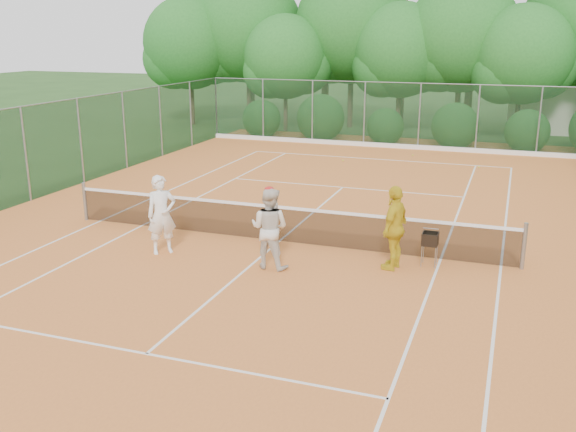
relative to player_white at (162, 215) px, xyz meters
The scene contains 13 objects.
ground 3.11m from the player_white, 36.41° to the left, with size 120.00×120.00×0.00m, color #234619.
clay_court 3.11m from the player_white, 36.41° to the left, with size 18.00×36.00×0.02m, color orange.
tennis_net 2.99m from the player_white, 36.41° to the left, with size 11.97×0.10×1.10m.
player_white is the anchor object (origin of this frame).
player_center_grp 2.83m from the player_white, ahead, with size 0.96×0.78×1.91m.
player_yellow 5.58m from the player_white, ahead, with size 1.14×0.47×1.95m, color gold.
ball_hopper 6.41m from the player_white, 11.55° to the left, with size 0.35×0.35×0.79m.
stray_ball_a 12.79m from the player_white, 84.76° to the left, with size 0.07×0.07×0.07m, color #CDD331.
stray_ball_b 15.38m from the player_white, 75.92° to the left, with size 0.07×0.07×0.07m, color gold.
stray_ball_c 14.83m from the player_white, 63.39° to the left, with size 0.07×0.07×0.07m, color gold.
court_markings 3.11m from the player_white, 36.41° to the left, with size 11.03×23.83×0.01m.
fence_back 16.93m from the player_white, 81.93° to the left, with size 18.07×0.07×3.00m.
tropical_treeline 22.68m from the player_white, 80.17° to the left, with size 32.10×8.49×15.03m.
Camera 1 is at (5.52, -14.77, 5.24)m, focal length 40.00 mm.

